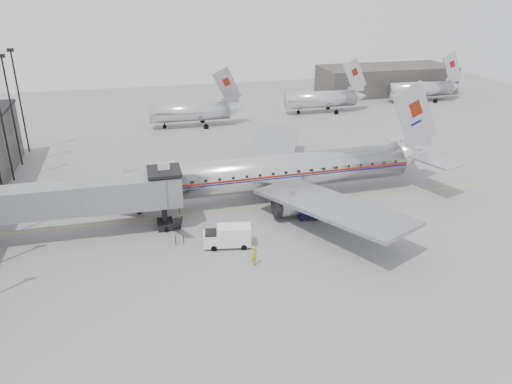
% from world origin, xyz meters
% --- Properties ---
extents(ground, '(160.00, 160.00, 0.00)m').
position_xyz_m(ground, '(0.00, 0.00, 0.00)').
color(ground, slate).
rests_on(ground, ground).
extents(hangar, '(30.00, 12.00, 6.00)m').
position_xyz_m(hangar, '(45.00, 60.00, 3.00)').
color(hangar, '#373432').
rests_on(hangar, ground).
extents(apron_line, '(60.00, 0.15, 0.01)m').
position_xyz_m(apron_line, '(3.00, 6.00, 0.01)').
color(apron_line, gold).
rests_on(apron_line, ground).
extents(jet_bridge, '(21.00, 6.20, 7.10)m').
position_xyz_m(jet_bridge, '(-16.66, 3.67, 4.18)').
color(jet_bridge, slate).
rests_on(jet_bridge, ground).
extents(distant_aircraft_near, '(16.39, 3.20, 10.26)m').
position_xyz_m(distant_aircraft_near, '(-1.79, 42.00, 2.73)').
color(distant_aircraft_near, silver).
rests_on(distant_aircraft_near, ground).
extents(distant_aircraft_mid, '(16.39, 3.20, 10.26)m').
position_xyz_m(distant_aircraft_mid, '(24.21, 46.00, 2.73)').
color(distant_aircraft_mid, silver).
rests_on(distant_aircraft_mid, ground).
extents(distant_aircraft_far, '(16.39, 3.20, 10.26)m').
position_xyz_m(distant_aircraft_far, '(48.21, 50.00, 2.73)').
color(distant_aircraft_far, silver).
rests_on(distant_aircraft_far, ground).
extents(airliner, '(41.64, 38.56, 13.16)m').
position_xyz_m(airliner, '(4.43, 8.24, 3.31)').
color(airliner, silver).
rests_on(airliner, ground).
extents(service_van, '(4.85, 2.50, 2.18)m').
position_xyz_m(service_van, '(-3.63, -1.99, 1.14)').
color(service_van, white).
rests_on(service_van, ground).
extents(baggage_cart_navy, '(2.22, 1.79, 1.61)m').
position_xyz_m(baggage_cart_navy, '(6.00, 2.00, 0.86)').
color(baggage_cart_navy, black).
rests_on(baggage_cart_navy, ground).
extents(baggage_cart_white, '(2.73, 2.45, 1.76)m').
position_xyz_m(baggage_cart_white, '(9.78, 2.00, 0.93)').
color(baggage_cart_white, '#B9B9BB').
rests_on(baggage_cart_white, ground).
extents(ramp_worker, '(0.86, 0.82, 1.97)m').
position_xyz_m(ramp_worker, '(-1.95, -6.00, 0.99)').
color(ramp_worker, '#B2C617').
rests_on(ramp_worker, ground).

